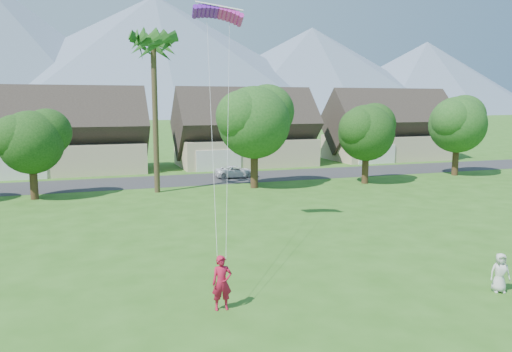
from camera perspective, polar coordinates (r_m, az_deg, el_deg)
name	(u,v)px	position (r m, az deg, el deg)	size (l,w,h in m)	color
street	(171,181)	(46.23, -9.67, -0.54)	(90.00, 7.00, 0.01)	#2D2D30
kite_flyer	(222,283)	(17.55, -3.92, -12.09)	(0.70, 0.46, 1.91)	#AF1433
watcher	(500,273)	(21.20, 26.12, -9.90)	(0.73, 0.48, 1.50)	silver
parked_car	(236,172)	(47.52, -2.28, 0.50)	(1.87, 4.06, 1.13)	white
mountain_ridge	(118,59)	(272.57, -15.49, 12.73)	(540.00, 240.00, 70.00)	slate
houses_row	(161,137)	(54.78, -10.77, 4.43)	(72.75, 8.19, 8.86)	beige
tree_row	(168,131)	(39.56, -10.05, 5.08)	(62.27, 6.67, 8.45)	#47301C
fan_palm	(153,40)	(40.23, -11.69, 14.95)	(3.00, 3.00, 13.80)	#4C3D26
parafoil_kite	(218,12)	(26.98, -4.35, 18.17)	(2.73, 1.23, 0.50)	#791CD4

